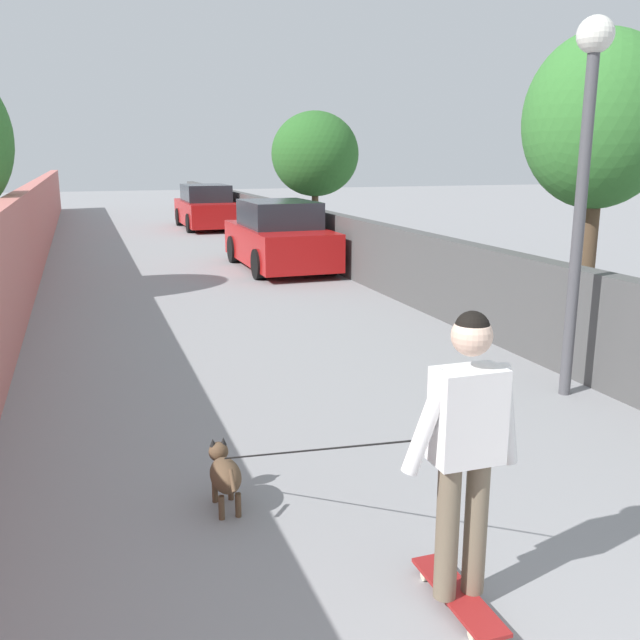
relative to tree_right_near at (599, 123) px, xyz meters
The scene contains 11 objects.
ground_plane 8.30m from the tree_right_near, 33.11° to the left, with size 80.00×80.00×0.00m, color gray.
wall_left 8.94m from the tree_right_near, 58.90° to the left, with size 48.00×0.30×1.87m, color #CC726B.
fence_right 5.16m from the tree_right_near, 12.77° to the left, with size 48.00×0.30×1.27m, color #4C4C4C.
tree_right_near is the anchor object (origin of this frame).
tree_right_far 11.51m from the tree_right_near, ahead, with size 2.48×2.48×3.77m.
lamp_post 2.32m from the tree_right_near, 137.07° to the left, with size 0.36×0.36×3.85m.
skateboard 7.00m from the tree_right_near, 134.88° to the left, with size 0.80×0.21×0.08m.
person_skateboarder 6.65m from the tree_right_near, 134.88° to the left, with size 0.22×0.71×1.66m.
dog 6.82m from the tree_right_near, 117.90° to the left, with size 1.89×1.15×1.06m.
car_near 8.22m from the tree_right_near, 15.92° to the left, with size 4.04×1.80×1.54m.
car_far 17.48m from the tree_right_near, ahead, with size 4.23×1.80×1.54m.
Camera 1 is at (-0.01, 2.16, 2.52)m, focal length 38.53 mm.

